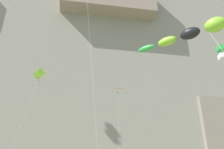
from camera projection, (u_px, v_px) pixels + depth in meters
name	position (u px, v px, depth m)	size (l,w,h in m)	color
cliff_face	(101.00, 33.00, 60.49)	(180.00, 25.69, 78.92)	gray
kite_delta_low_left	(118.00, 96.00, 30.74)	(1.39, 1.38, 15.62)	orange
kite_box_high_left	(222.00, 53.00, 37.49)	(1.28, 2.69, 24.17)	green
kite_windsock_low_right	(192.00, 33.00, 14.79)	(4.36, 9.06, 12.49)	#8CCC33
kite_diamond_high_center	(37.00, 79.00, 33.41)	(3.86, 2.57, 19.50)	#8CCC33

